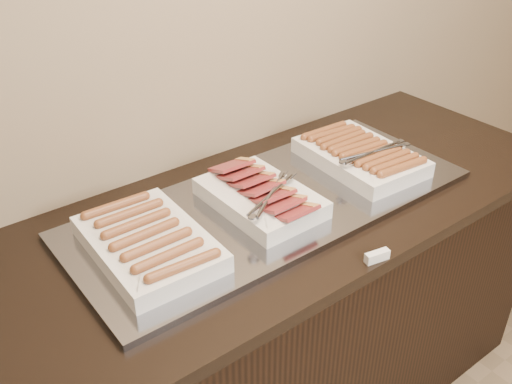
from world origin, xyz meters
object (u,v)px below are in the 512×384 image
at_px(counter, 264,322).
at_px(warming_tray, 273,203).
at_px(dish_left, 148,242).
at_px(dish_center, 261,196).
at_px(dish_right, 361,155).

bearing_deg(counter, warming_tray, 0.00).
distance_m(counter, dish_left, 0.62).
xyz_separation_m(dish_center, dish_right, (0.41, 0.00, 0.00)).
relative_size(warming_tray, dish_left, 3.04).
bearing_deg(counter, dish_center, -167.28).
xyz_separation_m(warming_tray, dish_center, (-0.05, -0.00, 0.04)).
bearing_deg(dish_center, dish_left, 178.87).
bearing_deg(warming_tray, dish_center, -174.91).
height_order(counter, dish_center, dish_center).
relative_size(counter, dish_center, 5.58).
distance_m(counter, warming_tray, 0.46).
relative_size(warming_tray, dish_center, 3.25).
bearing_deg(dish_right, dish_center, -176.57).
distance_m(dish_center, dish_right, 0.41).
bearing_deg(warming_tray, dish_right, -0.51).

